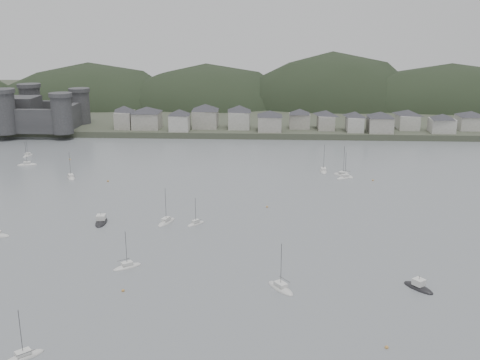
{
  "coord_description": "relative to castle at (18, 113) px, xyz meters",
  "views": [
    {
      "loc": [
        8.92,
        -104.7,
        56.93
      ],
      "look_at": [
        0.0,
        75.0,
        6.0
      ],
      "focal_mm": 42.34,
      "sensor_mm": 36.0,
      "label": 1
    }
  ],
  "objects": [
    {
      "name": "castle",
      "position": [
        0.0,
        0.0,
        0.0
      ],
      "size": [
        66.0,
        43.0,
        20.0
      ],
      "color": "#343437",
      "rests_on": "far_shore_land"
    },
    {
      "name": "moored_fleet",
      "position": [
        105.59,
        -116.43,
        -10.79
      ],
      "size": [
        231.96,
        158.44,
        12.64
      ],
      "color": "silver",
      "rests_on": "ground"
    },
    {
      "name": "waterfront_town",
      "position": [
        170.59,
        3.54,
        -2.3
      ],
      "size": [
        451.48,
        28.46,
        12.92
      ],
      "color": "gray",
      "rests_on": "far_shore_land"
    },
    {
      "name": "forested_ridge",
      "position": [
        124.83,
        89.6,
        -22.25
      ],
      "size": [
        851.55,
        103.94,
        102.57
      ],
      "color": "black",
      "rests_on": "ground"
    },
    {
      "name": "far_shore_land",
      "position": [
        120.0,
        115.2,
        -9.46
      ],
      "size": [
        900.0,
        250.0,
        3.0
      ],
      "primitive_type": "cube",
      "color": "#383D2D",
      "rests_on": "ground"
    },
    {
      "name": "ground",
      "position": [
        120.0,
        -179.8,
        -10.96
      ],
      "size": [
        900.0,
        900.0,
        0.0
      ],
      "primitive_type": "plane",
      "color": "slate",
      "rests_on": "ground"
    },
    {
      "name": "mooring_buoys",
      "position": [
        116.87,
        -124.69,
        -10.81
      ],
      "size": [
        178.54,
        138.63,
        0.7
      ],
      "color": "#BD863F",
      "rests_on": "ground"
    },
    {
      "name": "motor_launch_near",
      "position": [
        162.58,
        -169.38,
        -10.67
      ],
      "size": [
        6.87,
        7.74,
        3.83
      ],
      "rotation": [
        0.0,
        0.0,
        0.66
      ],
      "color": "black",
      "rests_on": "ground"
    },
    {
      "name": "motor_launch_far",
      "position": [
        80.76,
        -131.34,
        -10.68
      ],
      "size": [
        4.05,
        9.15,
        4.1
      ],
      "rotation": [
        0.0,
        0.0,
        3.24
      ],
      "color": "black",
      "rests_on": "ground"
    }
  ]
}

